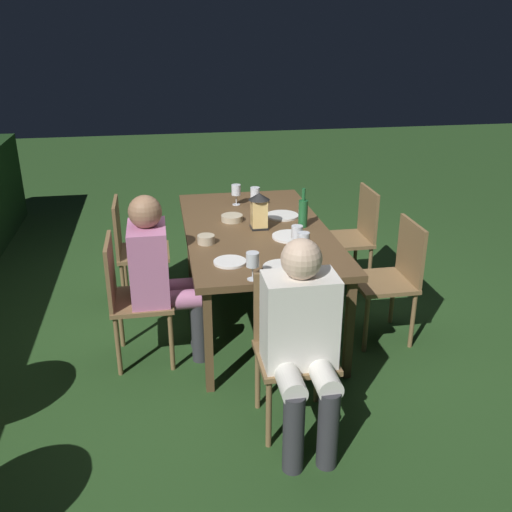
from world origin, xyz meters
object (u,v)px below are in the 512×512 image
(chair_head_near, at_px, (293,343))
(bowl_olives, at_px, (232,218))
(chair_side_right_a, at_px, (131,294))
(person_in_pink, at_px, (160,271))
(chair_side_left_b, at_px, (353,234))
(wine_glass_a, at_px, (236,191))
(chair_side_left_a, at_px, (393,275))
(wine_glass_b, at_px, (304,240))
(person_in_cream, at_px, (302,337))
(wine_glass_e, at_px, (297,233))
(green_bottle_on_table, at_px, (303,213))
(plate_a, at_px, (230,262))
(plate_b, at_px, (283,268))
(chair_side_right_b, at_px, (134,247))
(plate_c, at_px, (291,236))
(wine_glass_d, at_px, (255,194))
(wine_glass_c, at_px, (253,261))
(plate_d, at_px, (282,216))
(lantern_centerpiece, at_px, (259,209))
(dining_table, at_px, (256,234))
(bowl_bread, at_px, (206,239))

(chair_head_near, distance_m, bowl_olives, 1.42)
(chair_side_right_a, bearing_deg, person_in_pink, -90.00)
(chair_side_left_b, bearing_deg, wine_glass_a, 80.67)
(chair_side_left_a, xyz_separation_m, person_in_pink, (0.00, 1.61, 0.15))
(chair_side_left_b, height_order, wine_glass_b, wine_glass_b)
(person_in_cream, bearing_deg, wine_glass_e, -11.66)
(green_bottle_on_table, bearing_deg, bowl_olives, 66.23)
(plate_a, height_order, plate_b, same)
(chair_side_left_b, height_order, chair_side_right_b, same)
(plate_a, xyz_separation_m, bowl_olives, (0.80, -0.12, 0.02))
(wine_glass_a, relative_size, wine_glass_e, 1.00)
(chair_side_left_b, relative_size, person_in_pink, 0.76)
(wine_glass_a, height_order, wine_glass_e, same)
(plate_c, bearing_deg, plate_b, 162.19)
(green_bottle_on_table, distance_m, wine_glass_d, 0.58)
(chair_side_right_b, distance_m, green_bottle_on_table, 1.38)
(green_bottle_on_table, bearing_deg, chair_head_near, 163.64)
(chair_side_right_a, bearing_deg, wine_glass_c, -121.84)
(person_in_cream, xyz_separation_m, wine_glass_d, (1.87, -0.08, 0.22))
(wine_glass_a, xyz_separation_m, wine_glass_c, (-1.47, 0.11, 0.00))
(person_in_cream, distance_m, chair_side_left_a, 1.33)
(wine_glass_b, xyz_separation_m, plate_b, (-0.15, 0.16, -0.11))
(wine_glass_c, distance_m, wine_glass_e, 0.54)
(person_in_cream, relative_size, wine_glass_b, 6.80)
(chair_side_right_a, distance_m, person_in_pink, 0.25)
(chair_side_right_b, relative_size, wine_glass_b, 5.15)
(chair_side_left_b, bearing_deg, plate_c, 133.45)
(wine_glass_d, bearing_deg, plate_b, 178.15)
(plate_c, height_order, bowl_olives, bowl_olives)
(chair_side_right_b, distance_m, wine_glass_b, 1.56)
(green_bottle_on_table, height_order, plate_d, green_bottle_on_table)
(plate_d, bearing_deg, wine_glass_d, 33.23)
(wine_glass_c, bearing_deg, lantern_centerpiece, -12.50)
(lantern_centerpiece, height_order, wine_glass_b, lantern_centerpiece)
(bowl_olives, bearing_deg, person_in_pink, 137.68)
(wine_glass_b, bearing_deg, chair_side_left_b, -34.29)
(dining_table, relative_size, bowl_olives, 11.71)
(wine_glass_a, bearing_deg, chair_side_left_a, -136.28)
(plate_c, bearing_deg, bowl_bread, 91.34)
(dining_table, bearing_deg, bowl_olives, 39.42)
(wine_glass_d, bearing_deg, chair_side_right_a, 132.79)
(lantern_centerpiece, bearing_deg, person_in_pink, 119.73)
(chair_head_near, bearing_deg, chair_side_left_a, -49.61)
(chair_side_right_b, distance_m, plate_b, 1.54)
(chair_side_right_a, distance_m, green_bottle_on_table, 1.36)
(chair_head_near, bearing_deg, dining_table, 0.00)
(wine_glass_d, distance_m, wine_glass_e, 0.96)
(chair_side_left_a, xyz_separation_m, lantern_centerpiece, (0.42, 0.88, 0.40))
(green_bottle_on_table, bearing_deg, dining_table, 84.58)
(chair_side_left_b, bearing_deg, plate_a, 131.55)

